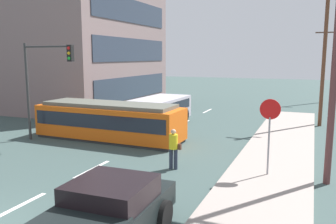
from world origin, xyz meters
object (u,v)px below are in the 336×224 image
(stop_sign, at_px, (270,121))
(traffic_light_mast, at_px, (44,73))
(utility_pole_mid, at_px, (324,56))
(streetcar_tram, at_px, (109,120))
(city_bus, at_px, (160,109))
(utility_pole_near, at_px, (335,70))
(pickup_truck_parked, at_px, (101,218))
(utility_pole_far, at_px, (323,63))
(pedestrian_crossing, at_px, (174,147))

(stop_sign, relative_size, traffic_light_mast, 0.55)
(utility_pole_mid, bearing_deg, traffic_light_mast, -142.99)
(streetcar_tram, distance_m, utility_pole_mid, 14.32)
(city_bus, xyz_separation_m, utility_pole_mid, (10.02, 3.53, 3.58))
(streetcar_tram, xyz_separation_m, utility_pole_near, (11.00, -3.00, 3.04))
(city_bus, height_order, traffic_light_mast, traffic_light_mast)
(pickup_truck_parked, relative_size, traffic_light_mast, 0.96)
(streetcar_tram, relative_size, stop_sign, 2.91)
(utility_pole_far, bearing_deg, city_bus, -121.88)
(utility_pole_near, height_order, utility_pole_mid, utility_pole_mid)
(pickup_truck_parked, height_order, stop_sign, stop_sign)
(streetcar_tram, distance_m, city_bus, 5.14)
(utility_pole_near, bearing_deg, pedestrian_crossing, -174.46)
(utility_pole_mid, bearing_deg, streetcar_tram, -141.74)
(pedestrian_crossing, xyz_separation_m, utility_pole_near, (5.76, 0.56, 3.15))
(utility_pole_near, bearing_deg, utility_pole_far, 89.69)
(pedestrian_crossing, bearing_deg, pickup_truck_parked, -84.07)
(utility_pole_near, relative_size, utility_pole_mid, 0.88)
(pickup_truck_parked, bearing_deg, utility_pole_near, 53.52)
(streetcar_tram, bearing_deg, pickup_truck_parked, -59.20)
(city_bus, bearing_deg, utility_pole_mid, 19.40)
(pickup_truck_parked, distance_m, traffic_light_mast, 12.29)
(streetcar_tram, relative_size, city_bus, 1.64)
(utility_pole_mid, xyz_separation_m, utility_pole_far, (0.25, 12.97, -0.70))
(streetcar_tram, xyz_separation_m, city_bus, (0.88, 5.06, -0.02))
(utility_pole_far, bearing_deg, traffic_light_mast, -120.92)
(streetcar_tram, bearing_deg, city_bus, 80.18)
(traffic_light_mast, relative_size, utility_pole_mid, 0.60)
(stop_sign, distance_m, traffic_light_mast, 11.94)
(city_bus, bearing_deg, pedestrian_crossing, -63.13)
(pedestrian_crossing, bearing_deg, city_bus, 116.87)
(pedestrian_crossing, height_order, traffic_light_mast, traffic_light_mast)
(city_bus, xyz_separation_m, utility_pole_near, (10.13, -8.06, 3.06))
(traffic_light_mast, bearing_deg, utility_pole_far, 59.08)
(city_bus, relative_size, utility_pole_near, 0.65)
(city_bus, relative_size, pedestrian_crossing, 3.05)
(traffic_light_mast, xyz_separation_m, utility_pole_far, (13.97, 23.32, 0.20))
(pedestrian_crossing, relative_size, traffic_light_mast, 0.32)
(city_bus, bearing_deg, utility_pole_near, -38.52)
(pedestrian_crossing, bearing_deg, traffic_light_mast, 167.40)
(utility_pole_near, bearing_deg, streetcar_tram, 164.75)
(streetcar_tram, xyz_separation_m, pickup_truck_parked, (5.90, -9.90, -0.26))
(utility_pole_mid, relative_size, utility_pole_far, 1.19)
(pickup_truck_parked, bearing_deg, city_bus, 108.57)
(traffic_light_mast, relative_size, utility_pole_far, 0.71)
(utility_pole_mid, bearing_deg, pedestrian_crossing, -114.94)
(city_bus, bearing_deg, utility_pole_far, 58.12)
(utility_pole_far, bearing_deg, stop_sign, -95.09)
(utility_pole_mid, height_order, utility_pole_far, utility_pole_mid)
(city_bus, xyz_separation_m, traffic_light_mast, (-3.70, -6.82, 2.68))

